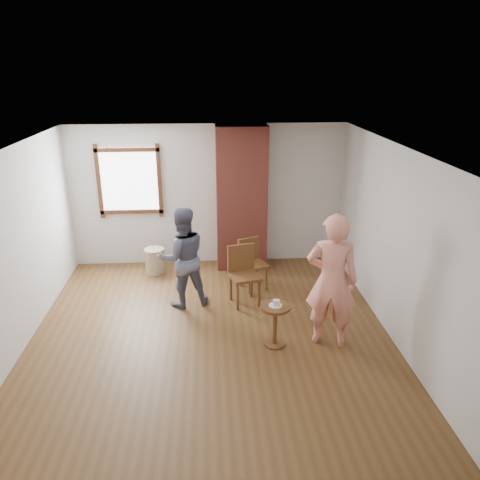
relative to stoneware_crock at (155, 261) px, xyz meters
name	(u,v)px	position (x,y,z in m)	size (l,w,h in m)	color
ground	(211,338)	(0.99, -2.27, -0.23)	(5.50, 5.50, 0.00)	brown
room_shell	(204,201)	(0.93, -1.67, 1.58)	(5.04, 5.52, 2.62)	silver
brick_chimney	(241,199)	(1.59, 0.23, 1.07)	(0.90, 0.50, 2.60)	#AF4D3E
stoneware_crock	(155,261)	(0.00, 0.00, 0.00)	(0.36, 0.36, 0.46)	tan
dark_pot	(159,266)	(0.05, 0.13, -0.16)	(0.15, 0.15, 0.15)	black
dining_chair_left	(243,271)	(1.52, -1.21, 0.29)	(0.53, 0.53, 0.93)	brown
dining_chair_right	(252,261)	(1.70, -0.69, 0.25)	(0.52, 0.52, 0.85)	brown
side_table	(275,319)	(1.84, -2.49, 0.17)	(0.40, 0.40, 0.60)	brown
cake_plate	(275,305)	(1.84, -2.49, 0.37)	(0.18, 0.18, 0.01)	white
cake_slice	(276,303)	(1.85, -2.49, 0.41)	(0.08, 0.07, 0.06)	white
man	(182,258)	(0.58, -1.24, 0.57)	(0.77, 0.60, 1.59)	#131334
person_pink	(332,281)	(2.58, -2.46, 0.69)	(0.67, 0.44, 1.85)	#FF957F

